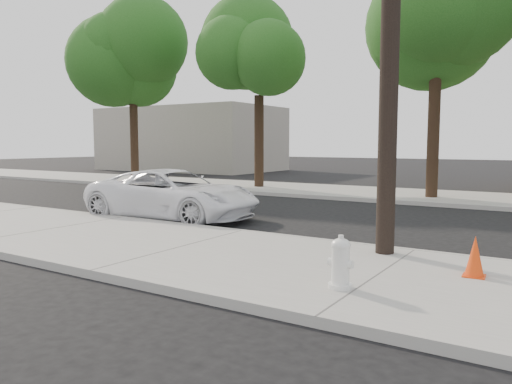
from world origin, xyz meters
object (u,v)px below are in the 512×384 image
utility_pole (391,2)px  traffic_cone (475,257)px  fire_hydrant (341,264)px  police_cruiser (173,194)px

utility_pole → traffic_cone: (1.69, -0.88, -4.24)m
utility_pole → fire_hydrant: utility_pole is taller
fire_hydrant → utility_pole: bearing=95.8°
traffic_cone → fire_hydrant: bearing=-131.8°
police_cruiser → traffic_cone: bearing=-111.1°
utility_pole → fire_hydrant: (0.19, -2.56, -4.20)m
police_cruiser → fire_hydrant: (7.04, -4.37, -0.23)m
police_cruiser → fire_hydrant: 8.29m
traffic_cone → utility_pole: bearing=152.4°
utility_pole → police_cruiser: 8.13m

